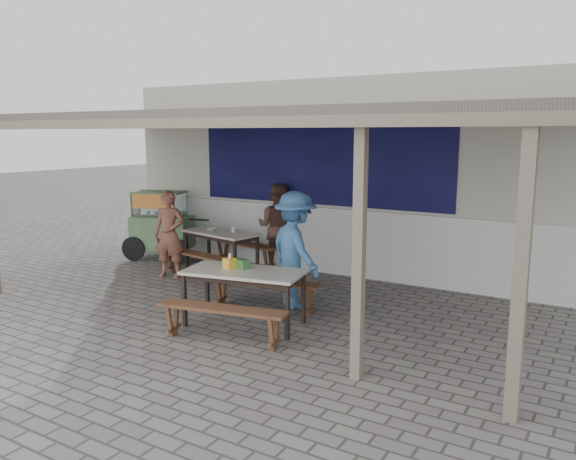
# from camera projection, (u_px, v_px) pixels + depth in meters

# --- Properties ---
(ground) EXTENTS (60.00, 60.00, 0.00)m
(ground) POSITION_uv_depth(u_px,v_px,m) (229.00, 317.00, 7.85)
(ground) COLOR #68635E
(ground) RESTS_ON ground
(back_wall) EXTENTS (9.00, 1.28, 3.50)m
(back_wall) POSITION_uv_depth(u_px,v_px,m) (342.00, 177.00, 10.58)
(back_wall) COLOR beige
(back_wall) RESTS_ON ground
(warung_roof) EXTENTS (9.00, 4.21, 2.81)m
(warung_roof) POSITION_uv_depth(u_px,v_px,m) (264.00, 121.00, 8.14)
(warung_roof) COLOR #574E4A
(warung_roof) RESTS_ON ground
(table_left) EXTENTS (1.56, 0.93, 0.75)m
(table_left) POSITION_uv_depth(u_px,v_px,m) (221.00, 236.00, 10.32)
(table_left) COLOR beige
(table_left) RESTS_ON ground
(bench_left_street) EXTENTS (1.59, 0.57, 0.45)m
(bench_left_street) POSITION_uv_depth(u_px,v_px,m) (195.00, 259.00, 9.93)
(bench_left_street) COLOR brown
(bench_left_street) RESTS_ON ground
(bench_left_wall) EXTENTS (1.59, 0.57, 0.45)m
(bench_left_wall) POSITION_uv_depth(u_px,v_px,m) (245.00, 248.00, 10.83)
(bench_left_wall) COLOR brown
(bench_left_wall) RESTS_ON ground
(table_right) EXTENTS (1.69, 1.05, 0.75)m
(table_right) POSITION_uv_depth(u_px,v_px,m) (244.00, 276.00, 7.41)
(table_right) COLOR beige
(table_right) RESTS_ON ground
(bench_right_street) EXTENTS (1.69, 0.60, 0.45)m
(bench_right_street) POSITION_uv_depth(u_px,v_px,m) (221.00, 315.00, 6.83)
(bench_right_street) COLOR brown
(bench_right_street) RESTS_ON ground
(bench_right_wall) EXTENTS (1.69, 0.60, 0.45)m
(bench_right_wall) POSITION_uv_depth(u_px,v_px,m) (264.00, 287.00, 8.09)
(bench_right_wall) COLOR brown
(bench_right_wall) RESTS_ON ground
(vendor_cart) EXTENTS (1.64, 1.02, 1.38)m
(vendor_cart) POSITION_uv_depth(u_px,v_px,m) (161.00, 222.00, 11.35)
(vendor_cart) COLOR #6B8C5D
(vendor_cart) RESTS_ON ground
(patron_street_side) EXTENTS (0.65, 0.53, 1.55)m
(patron_street_side) POSITION_uv_depth(u_px,v_px,m) (169.00, 234.00, 9.90)
(patron_street_side) COLOR brown
(patron_street_side) RESTS_ON ground
(patron_wall_side) EXTENTS (0.89, 0.76, 1.62)m
(patron_wall_side) POSITION_uv_depth(u_px,v_px,m) (277.00, 227.00, 10.51)
(patron_wall_side) COLOR #52362D
(patron_wall_side) RESTS_ON ground
(patron_right_table) EXTENTS (1.28, 1.11, 1.72)m
(patron_right_table) POSITION_uv_depth(u_px,v_px,m) (295.00, 250.00, 8.19)
(patron_right_table) COLOR teal
(patron_right_table) RESTS_ON ground
(tissue_box) EXTENTS (0.17, 0.17, 0.14)m
(tissue_box) POSITION_uv_depth(u_px,v_px,m) (230.00, 263.00, 7.50)
(tissue_box) COLOR gold
(tissue_box) RESTS_ON table_right
(donation_box) EXTENTS (0.21, 0.17, 0.12)m
(donation_box) POSITION_uv_depth(u_px,v_px,m) (242.00, 264.00, 7.50)
(donation_box) COLOR #2E682F
(donation_box) RESTS_ON table_right
(condiment_jar) EXTENTS (0.08, 0.08, 0.09)m
(condiment_jar) POSITION_uv_depth(u_px,v_px,m) (234.00, 229.00, 10.28)
(condiment_jar) COLOR silver
(condiment_jar) RESTS_ON table_left
(condiment_bowl) EXTENTS (0.21, 0.21, 0.04)m
(condiment_bowl) POSITION_uv_depth(u_px,v_px,m) (212.00, 229.00, 10.50)
(condiment_bowl) COLOR white
(condiment_bowl) RESTS_ON table_left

